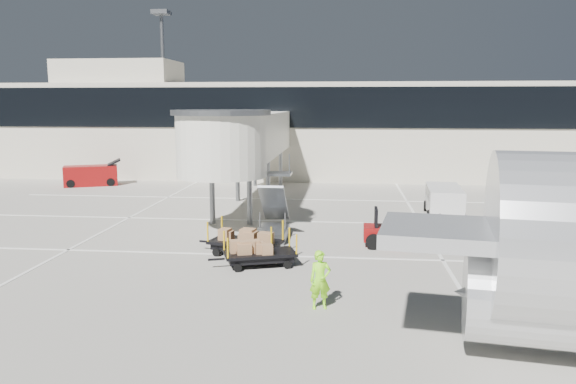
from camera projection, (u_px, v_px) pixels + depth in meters
name	position (u px, v px, depth m)	size (l,w,h in m)	color
ground	(292.00, 270.00, 21.50)	(140.00, 140.00, 0.00)	#B8B1A4
lane_markings	(296.00, 220.00, 30.73)	(40.00, 30.00, 0.02)	white
terminal	(320.00, 128.00, 50.30)	(64.00, 12.11, 15.20)	beige
jet_bridge	(245.00, 138.00, 33.28)	(5.70, 20.40, 6.03)	silver
baggage_tug	(394.00, 233.00, 25.06)	(2.64, 1.69, 1.71)	maroon
suitcase_cart	(472.00, 233.00, 25.65)	(3.36, 1.86, 1.29)	black
box_cart_near	(262.00, 251.00, 22.13)	(3.48, 2.20, 1.34)	black
box_cart_far	(245.00, 241.00, 23.64)	(3.76, 2.15, 1.44)	black
ground_worker	(320.00, 280.00, 17.39)	(0.68, 0.44, 1.86)	#8EFF1A
minivan	(444.00, 199.00, 31.67)	(2.24, 4.58, 1.69)	silver
belt_loader	(91.00, 176.00, 43.50)	(4.49, 3.12, 2.04)	maroon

